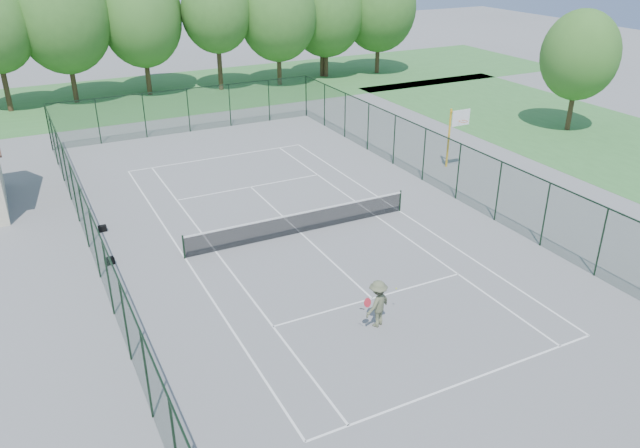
{
  "coord_description": "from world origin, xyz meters",
  "views": [
    {
      "loc": [
        -10.99,
        -23.61,
        12.8
      ],
      "look_at": [
        0.0,
        -2.0,
        1.3
      ],
      "focal_mm": 35.0,
      "sensor_mm": 36.0,
      "label": 1
    }
  ],
  "objects_px": {
    "tennis_net": "(300,222)",
    "basketball_goal": "(455,127)",
    "sports_bag_a": "(110,261)",
    "tennis_player": "(378,304)"
  },
  "relations": [
    {
      "from": "tennis_net",
      "to": "basketball_goal",
      "type": "xyz_separation_m",
      "value": [
        11.57,
        3.67,
        1.99
      ]
    },
    {
      "from": "sports_bag_a",
      "to": "tennis_player",
      "type": "bearing_deg",
      "value": -56.73
    },
    {
      "from": "basketball_goal",
      "to": "tennis_player",
      "type": "bearing_deg",
      "value": -136.64
    },
    {
      "from": "tennis_net",
      "to": "sports_bag_a",
      "type": "distance_m",
      "value": 8.52
    },
    {
      "from": "basketball_goal",
      "to": "sports_bag_a",
      "type": "xyz_separation_m",
      "value": [
        -20.03,
        -2.74,
        -2.41
      ]
    },
    {
      "from": "tennis_net",
      "to": "basketball_goal",
      "type": "height_order",
      "value": "basketball_goal"
    },
    {
      "from": "sports_bag_a",
      "to": "tennis_player",
      "type": "height_order",
      "value": "tennis_player"
    },
    {
      "from": "sports_bag_a",
      "to": "tennis_player",
      "type": "distance_m",
      "value": 11.79
    },
    {
      "from": "tennis_net",
      "to": "sports_bag_a",
      "type": "bearing_deg",
      "value": 173.74
    },
    {
      "from": "basketball_goal",
      "to": "sports_bag_a",
      "type": "distance_m",
      "value": 20.36
    }
  ]
}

